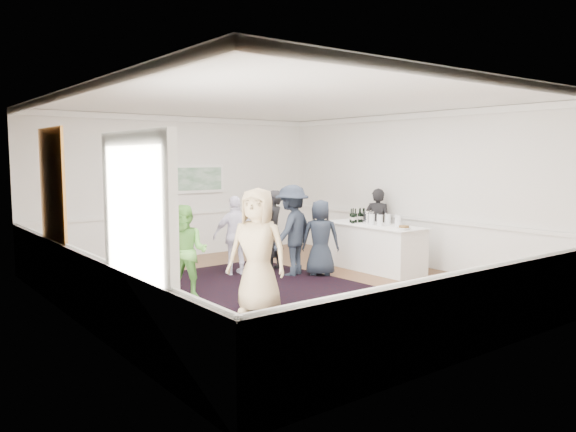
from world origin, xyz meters
TOP-DOWN VIEW (x-y plane):
  - floor at (0.00, 0.00)m, footprint 8.00×8.00m
  - ceiling at (0.00, 0.00)m, footprint 7.00×8.00m
  - wall_left at (-3.50, 0.00)m, footprint 0.02×8.00m
  - wall_right at (3.50, 0.00)m, footprint 0.02×8.00m
  - wall_back at (0.00, 4.00)m, footprint 7.00×0.02m
  - wall_front at (0.00, -4.00)m, footprint 7.00×0.02m
  - wainscoting at (0.00, 0.00)m, footprint 7.00×8.00m
  - mirror at (-3.45, 1.30)m, footprint 0.05×1.25m
  - doorway at (-3.45, -1.90)m, footprint 0.10×1.78m
  - landscape_painting at (0.40, 3.95)m, footprint 1.44×0.06m
  - area_rug at (-0.47, 0.17)m, footprint 3.67×4.71m
  - serving_table at (2.45, 0.29)m, footprint 0.86×2.27m
  - bartender at (3.20, 0.87)m, footprint 0.63×0.70m
  - guest_tan at (-1.22, -0.94)m, footprint 0.99×1.07m
  - guest_green at (-1.66, 0.46)m, footprint 0.92×0.93m
  - guest_lilac at (-0.07, 1.49)m, footprint 0.97×0.61m
  - guest_dark_a at (0.76, 0.79)m, footprint 1.30×1.04m
  - guest_dark_b at (0.76, 1.42)m, footprint 0.71×0.64m
  - guest_navy at (1.19, 0.45)m, footprint 0.85×0.83m
  - wine_bottles at (2.47, 0.76)m, footprint 0.43×0.24m
  - juice_pitchers at (2.48, 0.01)m, footprint 0.37×0.59m
  - ice_bucket at (2.50, 0.49)m, footprint 0.26×0.26m
  - nut_bowl at (2.31, -0.65)m, footprint 0.24×0.24m

SIDE VIEW (x-z plane):
  - floor at x=0.00m, z-range 0.00..0.00m
  - area_rug at x=-0.47m, z-range 0.00..0.02m
  - serving_table at x=2.45m, z-range 0.00..0.92m
  - wainscoting at x=0.00m, z-range 0.00..1.00m
  - guest_navy at x=1.19m, z-range 0.00..1.47m
  - guest_green at x=-1.66m, z-range 0.00..1.52m
  - guest_lilac at x=-0.07m, z-range 0.00..1.54m
  - bartender at x=3.20m, z-range 0.00..1.60m
  - guest_dark_b at x=0.76m, z-range 0.00..1.62m
  - guest_dark_a at x=0.76m, z-range 0.00..1.75m
  - guest_tan at x=-1.22m, z-range 0.00..1.84m
  - nut_bowl at x=2.31m, z-range 0.92..0.99m
  - ice_bucket at x=2.50m, z-range 0.91..1.16m
  - juice_pitchers at x=2.48m, z-range 0.92..1.16m
  - wine_bottles at x=2.47m, z-range 0.92..1.23m
  - doorway at x=-3.45m, z-range 0.14..2.70m
  - wall_left at x=-3.50m, z-range 0.00..3.20m
  - wall_right at x=3.50m, z-range 0.00..3.20m
  - wall_back at x=0.00m, z-range 0.00..3.20m
  - wall_front at x=0.00m, z-range 0.00..3.20m
  - landscape_painting at x=0.40m, z-range 1.45..2.11m
  - mirror at x=-3.45m, z-range 0.88..2.73m
  - ceiling at x=0.00m, z-range 3.19..3.21m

